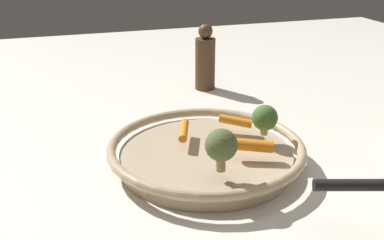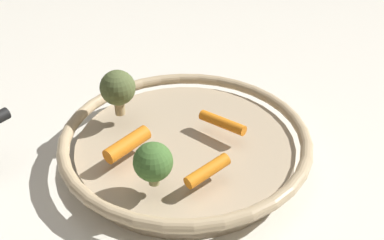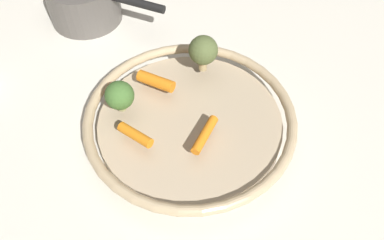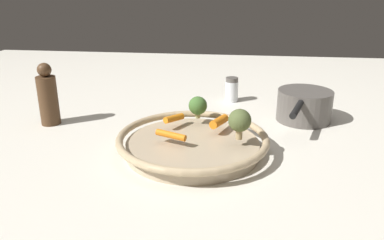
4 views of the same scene
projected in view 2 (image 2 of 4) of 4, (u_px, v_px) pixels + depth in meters
ground_plane at (185, 158)px, 0.64m from camera, size 2.34×2.34×0.00m
serving_bowl at (185, 144)px, 0.63m from camera, size 0.34×0.34×0.04m
baby_carrot_center at (208, 171)px, 0.54m from camera, size 0.06×0.05×0.02m
baby_carrot_near_rim at (127, 144)px, 0.57m from camera, size 0.07×0.04×0.02m
baby_carrot_back at (222, 123)px, 0.62m from camera, size 0.04×0.07×0.02m
broccoli_floret_mid at (118, 88)px, 0.63m from camera, size 0.05×0.05×0.07m
broccoli_floret_large at (155, 163)px, 0.51m from camera, size 0.05×0.05×0.05m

